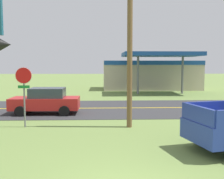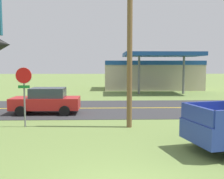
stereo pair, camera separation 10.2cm
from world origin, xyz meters
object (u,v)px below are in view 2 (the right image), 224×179
Objects in this scene: utility_pole at (130,30)px; stop_sign at (24,86)px; gas_station at (152,74)px; car_red_mid_lane at (46,101)px.

stop_sign is at bearing 177.97° from utility_pole.
gas_station is 2.86× the size of car_red_mid_lane.
stop_sign is 0.25× the size of gas_station.
gas_station is (10.06, 20.72, -0.08)m from stop_sign.
stop_sign is 0.70× the size of car_red_mid_lane.
gas_station reaches higher than car_red_mid_lane.
utility_pole reaches higher than stop_sign.
utility_pole is at bearing -37.66° from car_red_mid_lane.
car_red_mid_lane is (-4.87, 3.76, -3.91)m from utility_pole.
stop_sign reaches higher than car_red_mid_lane.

